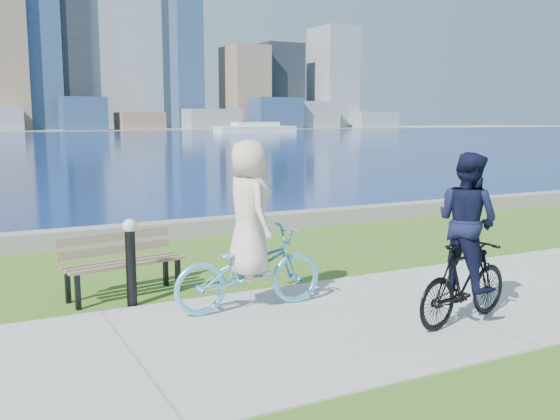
# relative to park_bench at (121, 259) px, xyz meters

# --- Properties ---
(ground) EXTENTS (320.00, 320.00, 0.00)m
(ground) POSITION_rel_park_bench_xyz_m (3.56, -2.41, -0.53)
(ground) COLOR #355C18
(ground) RESTS_ON ground
(concrete_path) EXTENTS (80.00, 3.50, 0.02)m
(concrete_path) POSITION_rel_park_bench_xyz_m (3.56, -2.41, -0.52)
(concrete_path) COLOR #9A9A95
(concrete_path) RESTS_ON ground
(seawall) EXTENTS (90.00, 0.50, 0.35)m
(seawall) POSITION_rel_park_bench_xyz_m (3.56, 3.79, -0.36)
(seawall) COLOR slate
(seawall) RESTS_ON ground
(bay_water) EXTENTS (320.00, 131.00, 0.01)m
(bay_water) POSITION_rel_park_bench_xyz_m (3.56, 69.59, -0.53)
(bay_water) COLOR navy
(bay_water) RESTS_ON ground
(ferry_far) EXTENTS (13.29, 3.80, 1.80)m
(ferry_far) POSITION_rel_park_bench_xyz_m (41.49, 84.80, 0.22)
(ferry_far) COLOR silver
(ferry_far) RESTS_ON ground
(park_bench) EXTENTS (1.75, 0.88, 0.87)m
(park_bench) POSITION_rel_park_bench_xyz_m (0.00, 0.00, 0.00)
(park_bench) COLOR black
(park_bench) RESTS_ON ground
(bollard_lamp) EXTENTS (0.19, 0.19, 1.18)m
(bollard_lamp) POSITION_rel_park_bench_xyz_m (-0.00, -0.57, 0.15)
(bollard_lamp) COLOR black
(bollard_lamp) RESTS_ON ground
(cyclist_woman) EXTENTS (0.75, 2.04, 2.20)m
(cyclist_woman) POSITION_rel_park_bench_xyz_m (1.32, -1.44, 0.31)
(cyclist_woman) COLOR #60C1EB
(cyclist_woman) RESTS_ON ground
(cyclist_man) EXTENTS (0.80, 1.73, 2.07)m
(cyclist_man) POSITION_rel_park_bench_xyz_m (3.40, -3.14, 0.36)
(cyclist_man) COLOR black
(cyclist_man) RESTS_ON ground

